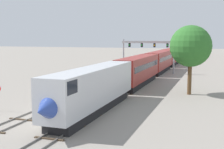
% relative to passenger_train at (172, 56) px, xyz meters
% --- Properties ---
extents(ground_plane, '(400.00, 400.00, 0.00)m').
position_rel_passenger_train_xyz_m(ground_plane, '(-2.00, -62.68, -2.61)').
color(ground_plane, gray).
extents(track_main, '(2.60, 200.00, 0.16)m').
position_rel_passenger_train_xyz_m(track_main, '(0.00, -2.68, -2.55)').
color(track_main, slate).
rests_on(track_main, ground).
extents(track_near, '(2.60, 160.00, 0.16)m').
position_rel_passenger_train_xyz_m(track_near, '(-5.50, -22.68, -2.55)').
color(track_near, slate).
rests_on(track_near, ground).
extents(passenger_train, '(3.04, 138.00, 4.80)m').
position_rel_passenger_train_xyz_m(passenger_train, '(0.00, 0.00, 0.00)').
color(passenger_train, silver).
rests_on(passenger_train, ground).
extents(signal_gantry, '(12.10, 0.49, 7.56)m').
position_rel_passenger_train_xyz_m(signal_gantry, '(-2.25, -22.43, 2.94)').
color(signal_gantry, '#999BA0').
rests_on(signal_gantry, ground).
extents(trackside_tree_left, '(5.77, 5.77, 9.67)m').
position_rel_passenger_train_xyz_m(trackside_tree_left, '(8.80, -45.75, 4.14)').
color(trackside_tree_left, brown).
rests_on(trackside_tree_left, ground).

